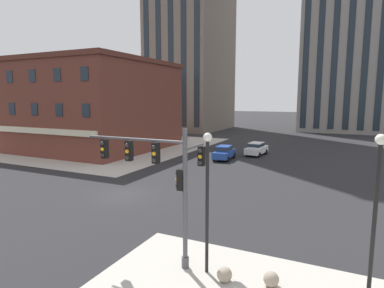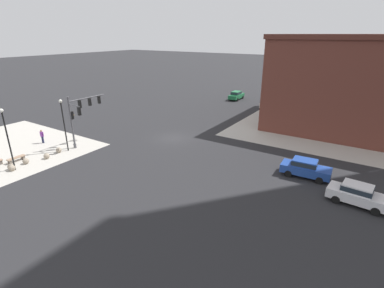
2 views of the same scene
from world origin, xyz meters
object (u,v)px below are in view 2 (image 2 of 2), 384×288
(bollard_sphere_curb_a, at_px, (59,150))
(bollard_sphere_curb_c, at_px, (26,161))
(bollard_sphere_curb_d, at_px, (11,167))
(bollard_sphere_curb_b, at_px, (47,156))
(car_main_northbound_far, at_px, (358,194))
(street_lamp_mid_sidewalk, at_px, (7,133))
(traffic_signal_main, at_px, (80,113))
(bench_near_signal, at_px, (16,159))
(pedestrian_at_curb, at_px, (42,136))
(street_lamp_corner_near, at_px, (63,120))
(car_main_northbound_near, at_px, (236,95))
(bollard_sphere_curb_e, at_px, (12,168))
(car_main_southbound_far, at_px, (305,168))

(bollard_sphere_curb_a, bearing_deg, bollard_sphere_curb_c, -1.32)
(bollard_sphere_curb_d, bearing_deg, bollard_sphere_curb_b, 173.11)
(car_main_northbound_far, bearing_deg, street_lamp_mid_sidewalk, -68.61)
(traffic_signal_main, height_order, street_lamp_mid_sidewalk, street_lamp_mid_sidewalk)
(bollard_sphere_curb_d, xyz_separation_m, bench_near_signal, (-1.34, -1.55, 0.02))
(pedestrian_at_curb, bearing_deg, street_lamp_corner_near, 91.32)
(bollard_sphere_curb_a, xyz_separation_m, bollard_sphere_curb_c, (3.71, -0.09, 0.00))
(bollard_sphere_curb_a, relative_size, pedestrian_at_curb, 0.36)
(car_main_northbound_near, bearing_deg, bollard_sphere_curb_c, -6.82)
(bollard_sphere_curb_e, relative_size, car_main_northbound_far, 0.13)
(bollard_sphere_curb_b, height_order, car_main_northbound_near, car_main_northbound_near)
(bollard_sphere_curb_b, distance_m, bollard_sphere_curb_e, 3.57)
(traffic_signal_main, relative_size, bollard_sphere_curb_a, 9.97)
(street_lamp_corner_near, height_order, street_lamp_mid_sidewalk, street_lamp_mid_sidewalk)
(bollard_sphere_curb_c, bearing_deg, bench_near_signal, -81.32)
(bollard_sphere_curb_e, bearing_deg, pedestrian_at_curb, -142.12)
(bollard_sphere_curb_d, xyz_separation_m, street_lamp_corner_near, (-6.19, 0.32, 3.37))
(bench_near_signal, relative_size, pedestrian_at_curb, 1.08)
(bollard_sphere_curb_a, distance_m, street_lamp_mid_sidewalk, 6.18)
(bollard_sphere_curb_b, xyz_separation_m, street_lamp_mid_sidewalk, (3.32, -0.07, 3.50))
(bench_near_signal, bearing_deg, bollard_sphere_curb_c, 98.68)
(street_lamp_corner_near, bearing_deg, bench_near_signal, -21.07)
(bollard_sphere_curb_d, relative_size, bollard_sphere_curb_e, 1.00)
(bollard_sphere_curb_d, relative_size, street_lamp_corner_near, 0.10)
(bollard_sphere_curb_a, height_order, car_main_northbound_near, car_main_northbound_near)
(bollard_sphere_curb_b, bearing_deg, pedestrian_at_curb, -117.90)
(car_main_southbound_far, bearing_deg, bollard_sphere_curb_c, -62.95)
(bollard_sphere_curb_c, bearing_deg, street_lamp_corner_near, 174.40)
(street_lamp_corner_near, bearing_deg, bollard_sphere_curb_b, 2.18)
(street_lamp_corner_near, relative_size, car_main_northbound_near, 1.34)
(bollard_sphere_curb_d, relative_size, bench_near_signal, 0.33)
(car_main_northbound_near, bearing_deg, bollard_sphere_curb_a, -7.37)
(bollard_sphere_curb_e, bearing_deg, traffic_signal_main, 179.26)
(traffic_signal_main, distance_m, bollard_sphere_curb_a, 4.83)
(bollard_sphere_curb_e, xyz_separation_m, street_lamp_mid_sidewalk, (-0.25, 0.02, 3.50))
(street_lamp_mid_sidewalk, bearing_deg, bollard_sphere_curb_a, -175.46)
(pedestrian_at_curb, xyz_separation_m, street_lamp_mid_sidewalk, (5.90, 4.80, 2.84))
(bollard_sphere_curb_b, height_order, bollard_sphere_curb_e, same)
(bollard_sphere_curb_c, distance_m, pedestrian_at_curb, 6.29)
(bollard_sphere_curb_e, xyz_separation_m, street_lamp_corner_near, (-6.26, -0.01, 3.37))
(car_main_southbound_far, bearing_deg, pedestrian_at_curb, -74.39)
(bollard_sphere_curb_e, xyz_separation_m, car_main_southbound_far, (-14.28, 24.32, 0.61))
(bollard_sphere_curb_a, bearing_deg, car_main_southbound_far, 109.92)
(bollard_sphere_curb_b, bearing_deg, street_lamp_corner_near, -177.82)
(bollard_sphere_curb_e, bearing_deg, bollard_sphere_curb_a, -175.89)
(bench_near_signal, distance_m, pedestrian_at_curb, 5.60)
(bollard_sphere_curb_b, bearing_deg, car_main_southbound_far, 113.85)
(street_lamp_mid_sidewalk, bearing_deg, car_main_northbound_near, 174.06)
(bollard_sphere_curb_e, relative_size, street_lamp_mid_sidewalk, 0.10)
(bollard_sphere_curb_a, bearing_deg, bollard_sphere_curb_b, 15.00)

